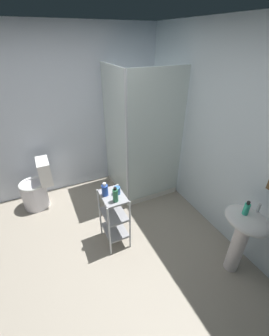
# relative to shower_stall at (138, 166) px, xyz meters

# --- Properties ---
(ground_plane) EXTENTS (4.20, 4.20, 0.02)m
(ground_plane) POSITION_rel_shower_stall_xyz_m (1.20, -1.23, -0.47)
(ground_plane) COLOR gray
(wall_back) EXTENTS (4.20, 0.14, 2.50)m
(wall_back) POSITION_rel_shower_stall_xyz_m (1.21, 0.62, 0.79)
(wall_back) COLOR silver
(wall_back) RESTS_ON ground_plane
(wall_left) EXTENTS (0.10, 4.20, 2.50)m
(wall_left) POSITION_rel_shower_stall_xyz_m (-0.65, -1.23, 0.79)
(wall_left) COLOR silver
(wall_left) RESTS_ON ground_plane
(shower_stall) EXTENTS (0.92, 0.92, 2.00)m
(shower_stall) POSITION_rel_shower_stall_xyz_m (0.00, 0.00, 0.00)
(shower_stall) COLOR white
(shower_stall) RESTS_ON ground_plane
(pedestal_sink) EXTENTS (0.46, 0.37, 0.81)m
(pedestal_sink) POSITION_rel_shower_stall_xyz_m (1.83, 0.29, 0.12)
(pedestal_sink) COLOR white
(pedestal_sink) RESTS_ON ground_plane
(sink_faucet) EXTENTS (0.03, 0.03, 0.10)m
(sink_faucet) POSITION_rel_shower_stall_xyz_m (1.83, 0.41, 0.40)
(sink_faucet) COLOR silver
(sink_faucet) RESTS_ON pedestal_sink
(toilet) EXTENTS (0.37, 0.49, 0.76)m
(toilet) POSITION_rel_shower_stall_xyz_m (-0.28, -1.58, -0.15)
(toilet) COLOR white
(toilet) RESTS_ON ground_plane
(storage_cart) EXTENTS (0.38, 0.28, 0.74)m
(storage_cart) POSITION_rel_shower_stall_xyz_m (0.89, -0.77, -0.03)
(storage_cart) COLOR silver
(storage_cart) RESTS_ON ground_plane
(hand_soap_bottle) EXTENTS (0.06, 0.06, 0.15)m
(hand_soap_bottle) POSITION_rel_shower_stall_xyz_m (1.80, 0.27, 0.41)
(hand_soap_bottle) COLOR #2DBC99
(hand_soap_bottle) RESTS_ON pedestal_sink
(shampoo_bottle_blue) EXTENTS (0.07, 0.07, 0.16)m
(shampoo_bottle_blue) POSITION_rel_shower_stall_xyz_m (0.84, -0.84, 0.35)
(shampoo_bottle_blue) COLOR blue
(shampoo_bottle_blue) RESTS_ON storage_cart
(body_wash_bottle_green) EXTENTS (0.06, 0.06, 0.18)m
(body_wash_bottle_green) POSITION_rel_shower_stall_xyz_m (0.99, -0.77, 0.36)
(body_wash_bottle_green) COLOR #388B5E
(body_wash_bottle_green) RESTS_ON storage_cart
(rinse_cup) EXTENTS (0.08, 0.08, 0.09)m
(rinse_cup) POSITION_rel_shower_stall_xyz_m (0.88, -0.71, 0.32)
(rinse_cup) COLOR #3870B2
(rinse_cup) RESTS_ON storage_cart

